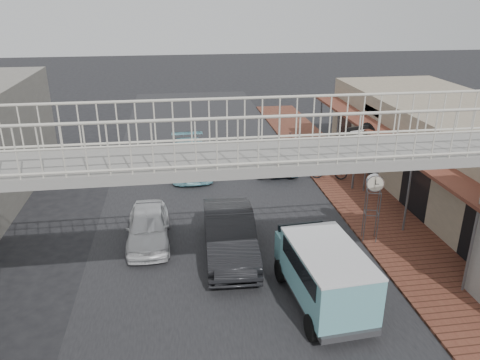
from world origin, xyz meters
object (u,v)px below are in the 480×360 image
object	(u,v)px
street_clock	(375,186)
angkot_van	(324,269)
angkot_far	(190,157)
motorcycle_far	(294,140)
dark_sedan	(230,235)
arrow_sign	(371,135)
motorcycle_near	(329,170)
angkot_curb	(274,155)
white_hatchback	(148,227)

from	to	relation	value
street_clock	angkot_van	bearing A→B (deg)	-113.70
angkot_far	motorcycle_far	xyz separation A→B (m)	(6.29, 2.68, -0.16)
angkot_van	street_clock	bearing A→B (deg)	45.80
dark_sedan	motorcycle_far	xyz separation A→B (m)	(5.30, 11.48, -0.23)
dark_sedan	angkot_van	world-z (taller)	angkot_van
motorcycle_far	arrow_sign	xyz separation A→B (m)	(1.92, -6.24, 2.06)
dark_sedan	street_clock	bearing A→B (deg)	4.82
street_clock	dark_sedan	bearing A→B (deg)	-161.34
angkot_far	motorcycle_far	distance (m)	6.84
arrow_sign	dark_sedan	bearing A→B (deg)	-161.39
angkot_far	street_clock	bearing A→B (deg)	-54.70
dark_sedan	motorcycle_far	distance (m)	12.65
motorcycle_far	street_clock	size ratio (longest dim) A/B	0.61
angkot_van	arrow_sign	world-z (taller)	arrow_sign
motorcycle_near	motorcycle_far	size ratio (longest dim) A/B	1.12
angkot_van	motorcycle_far	xyz separation A→B (m)	(2.93, 14.76, -0.69)
motorcycle_far	arrow_sign	size ratio (longest dim) A/B	0.50
angkot_curb	arrow_sign	size ratio (longest dim) A/B	1.49
dark_sedan	angkot_curb	distance (m)	9.45
angkot_curb	motorcycle_near	xyz separation A→B (m)	(2.27, -2.41, -0.08)
white_hatchback	dark_sedan	distance (m)	3.18
angkot_curb	angkot_van	xyz separation A→B (m)	(-1.11, -12.06, 0.62)
angkot_curb	arrow_sign	world-z (taller)	arrow_sign
arrow_sign	street_clock	bearing A→B (deg)	-128.36
angkot_far	arrow_sign	world-z (taller)	arrow_sign
angkot_curb	arrow_sign	xyz separation A→B (m)	(3.74, -3.55, 1.99)
arrow_sign	white_hatchback	bearing A→B (deg)	-176.24
angkot_far	motorcycle_far	bearing A→B (deg)	22.06
motorcycle_near	street_clock	size ratio (longest dim) A/B	0.69
motorcycle_far	arrow_sign	world-z (taller)	arrow_sign
dark_sedan	angkot_far	distance (m)	8.86
dark_sedan	angkot_far	size ratio (longest dim) A/B	0.97
dark_sedan	angkot_curb	size ratio (longest dim) A/B	1.05
white_hatchback	arrow_sign	xyz separation A→B (m)	(10.11, 3.90, 1.98)
angkot_curb	angkot_far	bearing A→B (deg)	6.56
motorcycle_far	arrow_sign	bearing A→B (deg)	-146.63
angkot_van	dark_sedan	bearing A→B (deg)	121.46
angkot_curb	motorcycle_far	xyz separation A→B (m)	(1.82, 2.70, -0.07)
street_clock	angkot_far	bearing A→B (deg)	142.44
dark_sedan	angkot_curb	xyz separation A→B (m)	(3.48, 8.78, -0.16)
dark_sedan	angkot_van	size ratio (longest dim) A/B	1.17
motorcycle_near	motorcycle_far	bearing A→B (deg)	22.01
dark_sedan	angkot_far	xyz separation A→B (m)	(-0.99, 8.80, -0.07)
motorcycle_near	motorcycle_far	distance (m)	5.13
angkot_far	angkot_van	distance (m)	12.55
white_hatchback	motorcycle_near	bearing A→B (deg)	29.54
white_hatchback	angkot_curb	xyz separation A→B (m)	(6.37, 7.44, -0.00)
motorcycle_far	angkot_far	bearing A→B (deg)	129.30
dark_sedan	angkot_curb	world-z (taller)	dark_sedan
street_clock	white_hatchback	bearing A→B (deg)	-171.55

